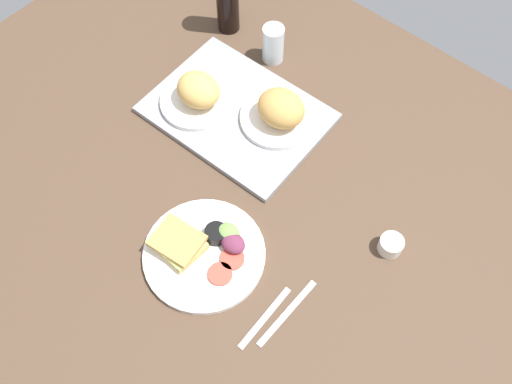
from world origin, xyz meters
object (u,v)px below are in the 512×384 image
(bread_plate_far, at_px, (280,111))
(espresso_cup, at_px, (391,245))
(drinking_glass, at_px, (273,44))
(plate_with_salad, at_px, (203,250))
(bread_plate_near, at_px, (198,94))
(fork, at_px, (265,317))
(knife, at_px, (287,313))
(serving_tray, at_px, (237,113))

(bread_plate_far, relative_size, espresso_cup, 3.56)
(bread_plate_far, relative_size, drinking_glass, 1.78)
(plate_with_salad, bearing_deg, drinking_glass, 115.16)
(drinking_glass, height_order, espresso_cup, drinking_glass)
(bread_plate_near, distance_m, espresso_cup, 0.62)
(fork, bearing_deg, knife, -38.61)
(plate_with_salad, relative_size, espresso_cup, 5.03)
(plate_with_salad, bearing_deg, bread_plate_far, 104.33)
(bread_plate_near, height_order, knife, bread_plate_near)
(serving_tray, height_order, plate_with_salad, plate_with_salad)
(fork, bearing_deg, serving_tray, 46.31)
(bread_plate_near, xyz_separation_m, plate_with_salad, (0.30, -0.30, -0.04))
(bread_plate_near, height_order, espresso_cup, bread_plate_near)
(bread_plate_far, distance_m, drinking_glass, 0.23)
(plate_with_salad, distance_m, fork, 0.21)
(bread_plate_far, bearing_deg, bread_plate_near, -154.71)
(drinking_glass, bearing_deg, serving_tray, -75.20)
(drinking_glass, relative_size, fork, 0.66)
(serving_tray, height_order, knife, serving_tray)
(espresso_cup, bearing_deg, bread_plate_far, 165.69)
(serving_tray, bearing_deg, knife, -36.81)
(bread_plate_near, relative_size, espresso_cup, 3.43)
(serving_tray, distance_m, drinking_glass, 0.23)
(espresso_cup, xyz_separation_m, fork, (-0.11, -0.31, -0.02))
(serving_tray, bearing_deg, bread_plate_far, 24.43)
(bread_plate_far, xyz_separation_m, knife, (0.34, -0.38, -0.05))
(bread_plate_near, xyz_separation_m, drinking_glass, (0.04, 0.26, 0.00))
(bread_plate_near, bearing_deg, espresso_cup, -1.13)
(plate_with_salad, xyz_separation_m, knife, (0.24, 0.02, -0.01))
(plate_with_salad, relative_size, fork, 1.66)
(drinking_glass, bearing_deg, knife, -47.56)
(espresso_cup, relative_size, knife, 0.29)
(bread_plate_far, distance_m, knife, 0.51)
(drinking_glass, bearing_deg, plate_with_salad, -64.84)
(knife, bearing_deg, bread_plate_far, 42.08)
(bread_plate_far, height_order, plate_with_salad, bread_plate_far)
(serving_tray, bearing_deg, plate_with_salad, -59.17)
(fork, height_order, knife, same)
(bread_plate_near, bearing_deg, knife, -27.99)
(knife, bearing_deg, plate_with_salad, 94.35)
(bread_plate_near, height_order, bread_plate_far, bread_plate_far)
(plate_with_salad, height_order, espresso_cup, plate_with_salad)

